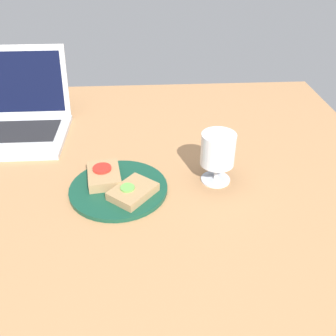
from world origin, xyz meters
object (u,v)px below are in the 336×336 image
Objects in this scene: wine_glass at (218,151)px; laptop at (14,117)px; plate at (119,189)px; sandwich_with_tomato at (104,175)px; sandwich_with_cucumber at (133,191)px.

laptop is (-56.13, 29.44, -3.53)cm from wine_glass.
wine_glass is at bearing -27.68° from laptop.
laptop reaches higher than plate.
laptop reaches higher than sandwich_with_tomato.
sandwich_with_cucumber is 0.99× the size of wine_glass.
sandwich_with_cucumber is at bearing -162.96° from wine_glass.
wine_glass is at bearing 17.04° from sandwich_with_cucumber.
plate is at bearing -173.16° from wine_glass.
plate is 45.89cm from laptop.
plate is at bearing -44.97° from laptop.
laptop is at bearing 152.32° from wine_glass.
sandwich_with_tomato reaches higher than plate.
sandwich_with_cucumber is 50.63cm from laptop.
sandwich_with_tomato is 0.91× the size of wine_glass.
sandwich_with_tomato is 0.92× the size of sandwich_with_cucumber.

